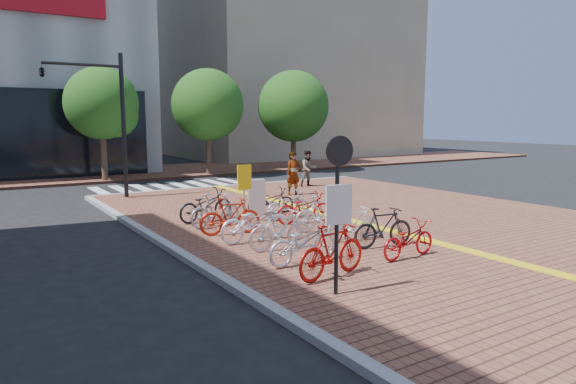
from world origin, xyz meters
TOP-DOWN VIEW (x-y plane):
  - ground at (0.00, 0.00)m, footprint 120.00×120.00m
  - tactile_strip at (2.00, -5.00)m, footprint 0.40×34.00m
  - kerb_west at (-4.00, -5.00)m, footprint 0.25×34.00m
  - kerb_north at (3.00, 12.00)m, footprint 14.00×0.25m
  - far_sidewalk at (0.00, 21.00)m, footprint 70.00×8.00m
  - building_beige at (18.00, 32.00)m, footprint 20.00×18.00m
  - crosswalk at (0.50, 14.00)m, footprint 7.50×4.00m
  - street_trees at (5.04, 17.45)m, footprint 16.20×4.60m
  - bike_0 at (-2.14, -2.58)m, footprint 1.94×0.84m
  - bike_1 at (-2.07, -1.43)m, footprint 1.90×0.78m
  - bike_2 at (-1.87, -0.13)m, footprint 1.75×0.63m
  - bike_3 at (-1.96, 1.00)m, footprint 2.02×0.72m
  - bike_4 at (-2.15, 2.10)m, footprint 1.81×0.80m
  - bike_5 at (-2.07, 3.27)m, footprint 1.77×0.73m
  - bike_6 at (-1.94, 4.25)m, footprint 2.04×1.03m
  - bike_7 at (0.27, -2.35)m, footprint 1.72×0.71m
  - bike_8 at (0.46, -1.29)m, footprint 1.77×0.73m
  - bike_9 at (0.26, -0.38)m, footprint 1.62×0.71m
  - bike_10 at (0.30, 1.07)m, footprint 1.80×0.76m
  - bike_11 at (0.49, 2.26)m, footprint 1.93×0.95m
  - bike_12 at (0.46, 3.15)m, footprint 1.83×0.84m
  - bike_13 at (0.46, 4.27)m, footprint 1.75×0.80m
  - pedestrian_a at (3.51, 7.55)m, footprint 0.68×0.45m
  - pedestrian_b at (5.67, 9.53)m, footprint 0.92×0.76m
  - utility_box at (-0.06, 4.35)m, footprint 0.65×0.56m
  - yellow_sign at (-0.98, 3.46)m, footprint 0.49×0.13m
  - notice_sign at (-2.70, -3.48)m, footprint 0.54×0.15m
  - traffic_light_pole at (-4.04, 10.79)m, footprint 3.14×1.21m

SIDE VIEW (x-z plane):
  - ground at x=0.00m, z-range 0.00..0.00m
  - crosswalk at x=0.50m, z-range 0.00..0.01m
  - far_sidewalk at x=0.00m, z-range 0.00..0.15m
  - kerb_west at x=-4.00m, z-range 0.00..0.15m
  - kerb_north at x=3.00m, z-range 0.00..0.15m
  - tactile_strip at x=2.00m, z-range 0.15..0.16m
  - bike_7 at x=0.27m, z-range 0.15..1.03m
  - bike_13 at x=0.46m, z-range 0.15..1.04m
  - bike_12 at x=0.46m, z-range 0.15..1.07m
  - bike_9 at x=0.26m, z-range 0.15..1.09m
  - bike_11 at x=0.49m, z-range 0.15..1.12m
  - bike_1 at x=-2.07m, z-range 0.15..1.12m
  - bike_6 at x=-1.94m, z-range 0.15..1.17m
  - bike_8 at x=0.46m, z-range 0.15..1.18m
  - bike_2 at x=-1.87m, z-range 0.15..1.18m
  - bike_5 at x=-2.07m, z-range 0.15..1.18m
  - bike_10 at x=0.30m, z-range 0.15..1.20m
  - bike_4 at x=-2.15m, z-range 0.15..1.20m
  - bike_3 at x=-1.96m, z-range 0.15..1.21m
  - bike_0 at x=-2.14m, z-range 0.15..1.28m
  - utility_box at x=-0.06m, z-range 0.15..1.35m
  - pedestrian_b at x=5.67m, z-range 0.15..1.88m
  - pedestrian_a at x=3.51m, z-range 0.15..2.00m
  - yellow_sign at x=-0.98m, z-range 0.50..2.31m
  - notice_sign at x=-2.70m, z-range 0.53..3.46m
  - street_trees at x=5.04m, z-range 0.92..7.27m
  - traffic_light_pole at x=-4.04m, z-range 1.26..7.11m
  - building_beige at x=18.00m, z-range 0.00..18.00m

